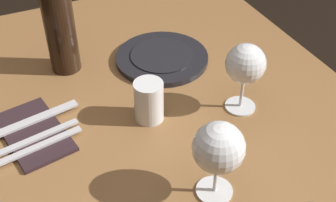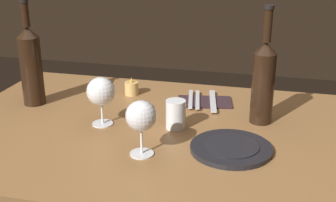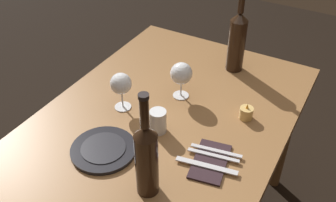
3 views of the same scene
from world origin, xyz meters
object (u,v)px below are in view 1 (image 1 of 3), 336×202
object	(u,v)px
water_tumbler	(149,102)
wine_glass_right	(245,65)
fork_inner	(36,138)
wine_glass_left	(218,149)
table_knife	(30,121)
dinner_plate	(162,58)
wine_bottle_second	(58,16)
folded_napkin	(34,133)
fork_outer	(39,146)

from	to	relation	value
water_tumbler	wine_glass_right	bearing A→B (deg)	-104.72
water_tumbler	fork_inner	bearing A→B (deg)	83.59
wine_glass_left	table_knife	size ratio (longest dim) A/B	0.74
wine_glass_right	dinner_plate	bearing A→B (deg)	19.06
wine_bottle_second	table_knife	bearing A→B (deg)	144.69
water_tumbler	folded_napkin	bearing A→B (deg)	77.62
water_tumbler	folded_napkin	world-z (taller)	water_tumbler
wine_glass_right	water_tumbler	bearing A→B (deg)	75.28
water_tumbler	dinner_plate	bearing A→B (deg)	-31.21
dinner_plate	table_knife	xyz separation A→B (m)	(-0.10, 0.34, 0.00)
wine_glass_left	water_tumbler	distance (m)	0.24
wine_glass_right	fork_inner	bearing A→B (deg)	79.77
wine_glass_right	table_knife	world-z (taller)	wine_glass_right
fork_outer	table_knife	world-z (taller)	same
fork_outer	wine_glass_left	bearing A→B (deg)	-131.62
dinner_plate	fork_inner	distance (m)	0.38
water_tumbler	wine_bottle_second	bearing A→B (deg)	23.84
wine_bottle_second	folded_napkin	distance (m)	0.27
fork_inner	wine_glass_left	bearing A→B (deg)	-134.55
wine_glass_left	table_knife	xyz separation A→B (m)	(0.31, 0.26, -0.10)
fork_inner	dinner_plate	bearing A→B (deg)	-65.35
wine_glass_right	wine_bottle_second	world-z (taller)	wine_bottle_second
water_tumbler	dinner_plate	size ratio (longest dim) A/B	0.40
table_knife	water_tumbler	bearing A→B (deg)	-109.20
wine_glass_right	water_tumbler	size ratio (longest dim) A/B	1.73
wine_glass_right	dinner_plate	size ratio (longest dim) A/B	0.68
dinner_plate	fork_inner	bearing A→B (deg)	114.65
water_tumbler	fork_inner	world-z (taller)	water_tumbler
wine_glass_left	dinner_plate	size ratio (longest dim) A/B	0.68
wine_bottle_second	dinner_plate	bearing A→B (deg)	-106.98
dinner_plate	table_knife	bearing A→B (deg)	106.67
folded_napkin	fork_inner	size ratio (longest dim) A/B	1.15
wine_glass_right	water_tumbler	distance (m)	0.21
fork_inner	wine_glass_right	bearing A→B (deg)	-100.23
wine_bottle_second	folded_napkin	xyz separation A→B (m)	(-0.20, 0.12, -0.14)
folded_napkin	fork_inner	bearing A→B (deg)	180.00
wine_glass_left	water_tumbler	xyz separation A→B (m)	(0.23, 0.03, -0.07)
wine_bottle_second	wine_glass_right	bearing A→B (deg)	-134.88
wine_glass_left	fork_inner	size ratio (longest dim) A/B	0.86
folded_napkin	table_knife	world-z (taller)	table_knife
wine_glass_left	wine_bottle_second	xyz separation A→B (m)	(0.48, 0.14, 0.03)
wine_glass_left	wine_glass_right	bearing A→B (deg)	-42.47
wine_glass_left	water_tumbler	world-z (taller)	wine_glass_left
wine_bottle_second	dinner_plate	size ratio (longest dim) A/B	1.62
wine_bottle_second	water_tumbler	size ratio (longest dim) A/B	4.10
water_tumbler	table_knife	bearing A→B (deg)	70.80
wine_bottle_second	fork_inner	size ratio (longest dim) A/B	2.07
folded_napkin	fork_outer	size ratio (longest dim) A/B	1.15
dinner_plate	wine_bottle_second	bearing A→B (deg)	73.02
dinner_plate	folded_napkin	world-z (taller)	dinner_plate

